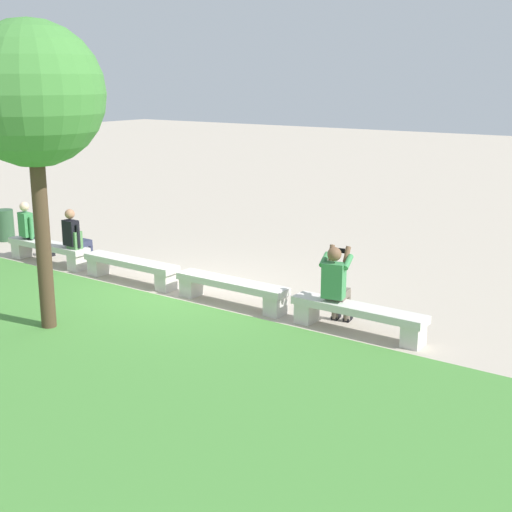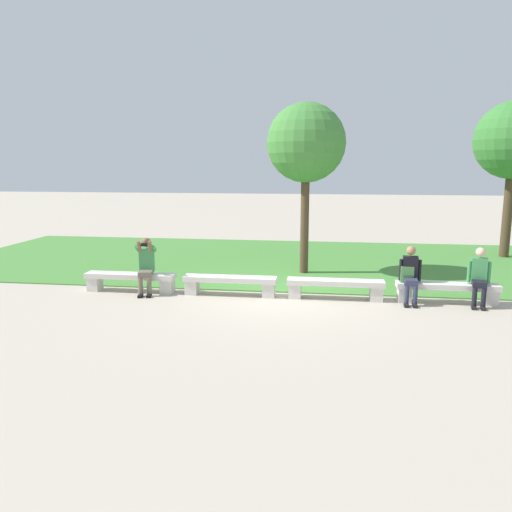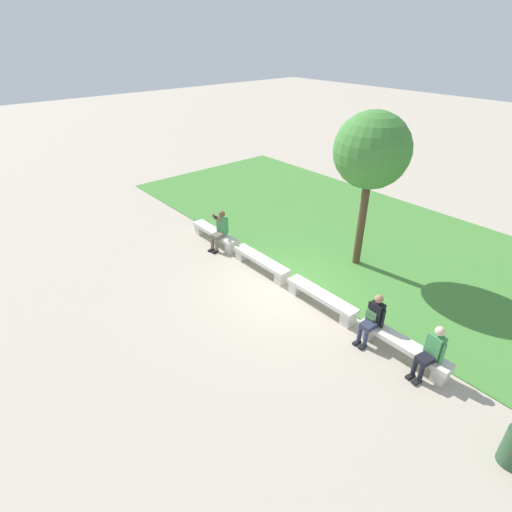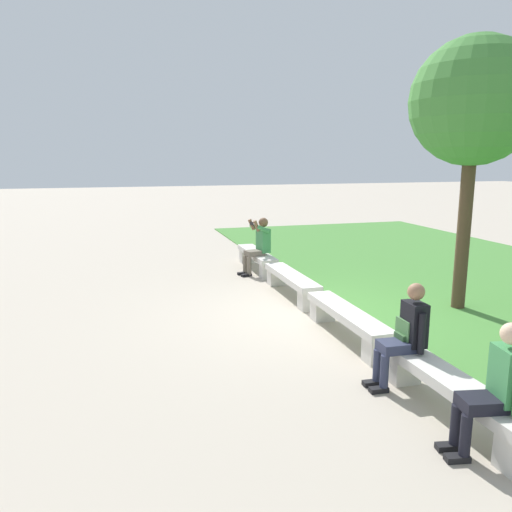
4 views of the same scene
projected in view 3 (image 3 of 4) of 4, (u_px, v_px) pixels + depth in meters
name	position (u px, v px, depth m)	size (l,w,h in m)	color
ground_plane	(288.00, 287.00, 11.55)	(80.00, 80.00, 0.00)	#B2A593
grass_strip	(378.00, 241.00, 13.99)	(21.53, 8.00, 0.03)	#478438
bench_main	(215.00, 234.00, 13.83)	(2.19, 0.40, 0.45)	beige
bench_near	(261.00, 262.00, 12.21)	(2.19, 0.40, 0.45)	beige
bench_mid	(321.00, 298.00, 10.59)	(2.19, 0.40, 0.45)	beige
bench_far	(403.00, 347.00, 8.97)	(2.19, 0.40, 0.45)	beige
person_photographer	(220.00, 228.00, 13.28)	(0.52, 0.77, 1.32)	black
person_distant	(373.00, 318.00, 9.29)	(0.48, 0.68, 1.26)	black
person_companion	(431.00, 351.00, 8.33)	(0.47, 0.71, 1.26)	black
backpack	(373.00, 316.00, 9.40)	(0.28, 0.24, 0.43)	#4C7F47
tree_left_background	(372.00, 152.00, 10.97)	(2.14, 2.14, 4.67)	#4C3826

